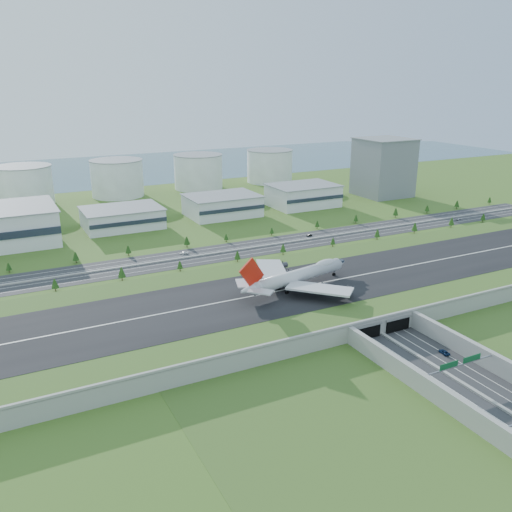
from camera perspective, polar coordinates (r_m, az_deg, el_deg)
name	(u,v)px	position (r m, az deg, el deg)	size (l,w,h in m)	color
ground	(321,297)	(292.08, 6.89, -4.31)	(1200.00, 1200.00, 0.00)	#365B1C
airfield_deck	(322,290)	(290.47, 6.93, -3.56)	(520.00, 100.00, 9.20)	gray
underpass_road	(468,379)	(223.83, 21.40, -11.98)	(38.80, 120.40, 8.00)	#28282B
sign_gantry_near	(460,366)	(224.61, 20.68, -10.75)	(38.70, 0.70, 9.80)	gray
north_expressway	(244,249)	(369.73, -1.24, 0.72)	(560.00, 36.00, 0.12)	#28282B
tree_row	(264,240)	(374.73, 0.85, 1.69)	(504.34, 48.55, 8.20)	#3D2819
hangar_mid_a	(122,218)	(435.76, -13.90, 3.92)	(58.00, 42.00, 15.00)	silver
hangar_mid_b	(222,206)	(461.06, -3.57, 5.32)	(58.00, 42.00, 17.00)	silver
hangar_mid_c	(303,196)	(497.12, 4.96, 6.35)	(58.00, 42.00, 19.00)	silver
office_tower	(383,168)	(553.02, 13.26, 9.05)	(46.00, 46.00, 55.00)	slate
fuel_tank_a	(24,186)	(542.19, -23.21, 6.81)	(50.00, 50.00, 35.00)	silver
fuel_tank_b	(117,178)	(553.78, -14.40, 7.92)	(50.00, 50.00, 35.00)	silver
fuel_tank_c	(198,172)	(577.77, -6.09, 8.80)	(50.00, 50.00, 35.00)	silver
fuel_tank_d	(270,166)	(612.72, 1.45, 9.43)	(50.00, 50.00, 35.00)	silver
bay_water	(115,169)	(727.88, -14.66, 8.86)	(1200.00, 260.00, 0.06)	#385E6C
boeing_747	(297,276)	(279.45, 4.34, -2.10)	(72.86, 68.17, 22.80)	silver
car_0	(440,385)	(221.71, 18.80, -12.74)	(1.72, 4.27, 1.46)	#A1A1A6
car_1	(480,410)	(211.67, 22.48, -14.79)	(1.55, 4.43, 1.46)	silver
car_2	(444,352)	(246.11, 19.20, -9.53)	(2.54, 5.51, 1.53)	#0D2245
car_5	(309,235)	(401.49, 5.61, 2.18)	(1.55, 4.46, 1.47)	black
car_6	(458,219)	(476.71, 20.53, 3.68)	(2.79, 6.05, 1.68)	silver
car_7	(184,253)	(361.98, -7.60, 0.32)	(2.27, 5.57, 1.62)	white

